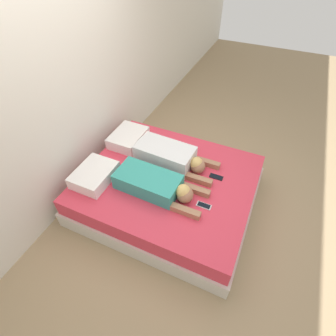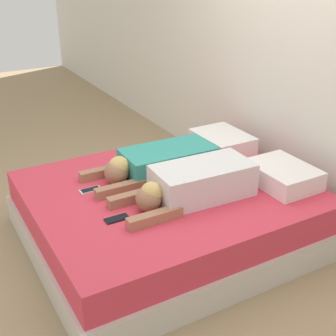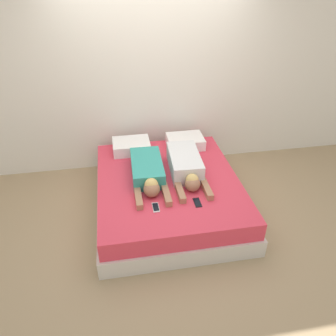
{
  "view_description": "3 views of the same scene",
  "coord_description": "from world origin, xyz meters",
  "px_view_note": "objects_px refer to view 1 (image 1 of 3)",
  "views": [
    {
      "loc": [
        -1.9,
        -0.86,
        2.63
      ],
      "look_at": [
        0.0,
        0.0,
        0.58
      ],
      "focal_mm": 28.0,
      "sensor_mm": 36.0,
      "label": 1
    },
    {
      "loc": [
        2.62,
        -1.49,
        2.0
      ],
      "look_at": [
        0.0,
        0.0,
        0.58
      ],
      "focal_mm": 50.0,
      "sensor_mm": 36.0,
      "label": 2
    },
    {
      "loc": [
        -0.56,
        -3.17,
        2.66
      ],
      "look_at": [
        0.0,
        0.0,
        0.58
      ],
      "focal_mm": 35.0,
      "sensor_mm": 36.0,
      "label": 3
    }
  ],
  "objects_px": {
    "pillow_head_left": "(94,175)",
    "cell_phone_left": "(204,206)",
    "pillow_head_right": "(128,138)",
    "cell_phone_right": "(216,177)",
    "person_left": "(156,185)",
    "bed": "(168,190)",
    "person_right": "(171,156)"
  },
  "relations": [
    {
      "from": "person_left",
      "to": "cell_phone_left",
      "type": "xyz_separation_m",
      "value": [
        0.01,
        -0.55,
        -0.09
      ]
    },
    {
      "from": "person_left",
      "to": "pillow_head_left",
      "type": "bearing_deg",
      "value": 101.23
    },
    {
      "from": "bed",
      "to": "pillow_head_right",
      "type": "relative_size",
      "value": 4.03
    },
    {
      "from": "person_left",
      "to": "cell_phone_left",
      "type": "bearing_deg",
      "value": -88.74
    },
    {
      "from": "person_right",
      "to": "cell_phone_left",
      "type": "distance_m",
      "value": 0.74
    },
    {
      "from": "person_right",
      "to": "cell_phone_right",
      "type": "relative_size",
      "value": 6.42
    },
    {
      "from": "person_right",
      "to": "pillow_head_right",
      "type": "bearing_deg",
      "value": 78.03
    },
    {
      "from": "pillow_head_right",
      "to": "pillow_head_left",
      "type": "bearing_deg",
      "value": 180.0
    },
    {
      "from": "bed",
      "to": "cell_phone_left",
      "type": "relative_size",
      "value": 12.81
    },
    {
      "from": "person_left",
      "to": "cell_phone_right",
      "type": "height_order",
      "value": "person_left"
    },
    {
      "from": "bed",
      "to": "person_right",
      "type": "distance_m",
      "value": 0.41
    },
    {
      "from": "person_right",
      "to": "cell_phone_right",
      "type": "distance_m",
      "value": 0.59
    },
    {
      "from": "pillow_head_left",
      "to": "cell_phone_left",
      "type": "height_order",
      "value": "pillow_head_left"
    },
    {
      "from": "pillow_head_left",
      "to": "person_left",
      "type": "relative_size",
      "value": 0.49
    },
    {
      "from": "cell_phone_right",
      "to": "person_right",
      "type": "bearing_deg",
      "value": 90.1
    },
    {
      "from": "bed",
      "to": "cell_phone_left",
      "type": "height_order",
      "value": "cell_phone_left"
    },
    {
      "from": "person_left",
      "to": "person_right",
      "type": "bearing_deg",
      "value": 3.75
    },
    {
      "from": "pillow_head_left",
      "to": "pillow_head_right",
      "type": "relative_size",
      "value": 1.0
    },
    {
      "from": "pillow_head_right",
      "to": "cell_phone_left",
      "type": "distance_m",
      "value": 1.39
    },
    {
      "from": "pillow_head_right",
      "to": "cell_phone_left",
      "type": "bearing_deg",
      "value": -115.33
    },
    {
      "from": "bed",
      "to": "pillow_head_left",
      "type": "relative_size",
      "value": 4.03
    },
    {
      "from": "pillow_head_right",
      "to": "person_right",
      "type": "bearing_deg",
      "value": -101.97
    },
    {
      "from": "bed",
      "to": "cell_phone_right",
      "type": "distance_m",
      "value": 0.6
    },
    {
      "from": "pillow_head_right",
      "to": "cell_phone_right",
      "type": "relative_size",
      "value": 3.18
    },
    {
      "from": "pillow_head_left",
      "to": "cell_phone_left",
      "type": "bearing_deg",
      "value": -83.09
    },
    {
      "from": "pillow_head_right",
      "to": "cell_phone_left",
      "type": "height_order",
      "value": "pillow_head_right"
    },
    {
      "from": "pillow_head_left",
      "to": "cell_phone_right",
      "type": "distance_m",
      "value": 1.39
    },
    {
      "from": "pillow_head_left",
      "to": "person_right",
      "type": "xyz_separation_m",
      "value": [
        0.6,
        -0.68,
        0.04
      ]
    },
    {
      "from": "pillow_head_right",
      "to": "cell_phone_left",
      "type": "xyz_separation_m",
      "value": [
        -0.59,
        -1.26,
        -0.07
      ]
    },
    {
      "from": "person_left",
      "to": "cell_phone_right",
      "type": "relative_size",
      "value": 6.55
    },
    {
      "from": "person_left",
      "to": "pillow_head_right",
      "type": "bearing_deg",
      "value": 49.32
    },
    {
      "from": "cell_phone_right",
      "to": "person_left",
      "type": "bearing_deg",
      "value": 130.34
    }
  ]
}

